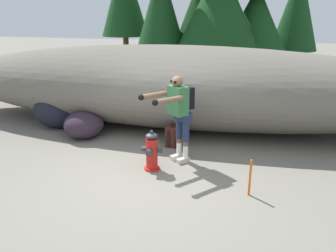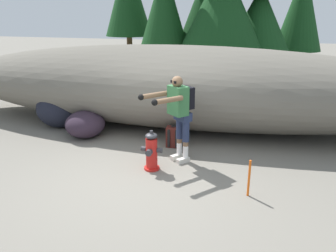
% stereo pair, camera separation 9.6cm
% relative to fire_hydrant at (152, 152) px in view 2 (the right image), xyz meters
% --- Properties ---
extents(ground_plane, '(56.00, 56.00, 0.04)m').
position_rel_fire_hydrant_xyz_m(ground_plane, '(-0.10, -0.36, -0.36)').
color(ground_plane, slate).
extents(dirt_embankment, '(12.65, 3.20, 1.96)m').
position_rel_fire_hydrant_xyz_m(dirt_embankment, '(-0.10, 2.69, 0.64)').
color(dirt_embankment, '#666056').
rests_on(dirt_embankment, ground_plane).
extents(fire_hydrant, '(0.39, 0.34, 0.74)m').
position_rel_fire_hydrant_xyz_m(fire_hydrant, '(0.00, 0.00, 0.00)').
color(fire_hydrant, red).
rests_on(fire_hydrant, ground_plane).
extents(utility_worker, '(0.92, 0.99, 1.65)m').
position_rel_fire_hydrant_xyz_m(utility_worker, '(0.38, 0.46, 0.71)').
color(utility_worker, beige).
rests_on(utility_worker, ground_plane).
extents(spare_backpack, '(0.31, 0.30, 0.47)m').
position_rel_fire_hydrant_xyz_m(spare_backpack, '(0.11, 1.17, -0.13)').
color(spare_backpack, '#511E19').
rests_on(spare_backpack, ground_plane).
extents(boulder_large, '(1.15, 1.15, 0.60)m').
position_rel_fire_hydrant_xyz_m(boulder_large, '(-1.97, 1.23, -0.04)').
color(boulder_large, '#2D212E').
rests_on(boulder_large, ground_plane).
extents(boulder_mid, '(1.31, 1.15, 0.91)m').
position_rel_fire_hydrant_xyz_m(boulder_mid, '(-2.91, 1.72, 0.12)').
color(boulder_mid, black).
rests_on(boulder_mid, ground_plane).
extents(pine_tree_far_right, '(2.44, 2.44, 5.25)m').
position_rel_fire_hydrant_xyz_m(pine_tree_far_right, '(1.59, 8.37, 2.54)').
color(pine_tree_far_right, '#47331E').
rests_on(pine_tree_far_right, ground_plane).
extents(survey_stake, '(0.04, 0.04, 0.60)m').
position_rel_fire_hydrant_xyz_m(survey_stake, '(1.73, -0.51, -0.04)').
color(survey_stake, '#E55914').
rests_on(survey_stake, ground_plane).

